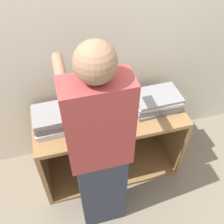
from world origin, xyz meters
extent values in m
plane|color=#756B5B|center=(0.00, 0.00, 0.00)|extent=(12.00, 12.00, 0.00)
cube|color=beige|center=(0.00, 0.65, 1.20)|extent=(8.00, 0.05, 2.40)
cube|color=olive|center=(0.00, 0.27, 0.69)|extent=(1.25, 0.54, 0.04)
cube|color=olive|center=(0.00, 0.27, 0.02)|extent=(1.25, 0.54, 0.04)
cube|color=olive|center=(-0.61, 0.27, 0.35)|extent=(0.04, 0.54, 0.64)
cube|color=olive|center=(0.61, 0.27, 0.35)|extent=(0.04, 0.54, 0.64)
cube|color=olive|center=(0.00, 0.52, 0.35)|extent=(1.18, 0.04, 0.64)
cube|color=#B7B7BC|center=(0.00, 0.27, 0.72)|extent=(0.37, 0.26, 0.02)
cube|color=gray|center=(0.00, 0.28, 0.73)|extent=(0.31, 0.14, 0.00)
cube|color=#B7B7BC|center=(0.00, 0.43, 0.85)|extent=(0.37, 0.06, 0.25)
cube|color=black|center=(0.00, 0.42, 0.86)|extent=(0.33, 0.05, 0.22)
cube|color=#B7B7BC|center=(-0.40, 0.27, 0.72)|extent=(0.38, 0.27, 0.03)
cube|color=#B7B7BC|center=(-0.41, 0.27, 0.75)|extent=(0.39, 0.27, 0.03)
cube|color=slate|center=(-0.40, 0.27, 0.77)|extent=(0.38, 0.27, 0.03)
cube|color=slate|center=(-0.41, 0.27, 0.80)|extent=(0.38, 0.27, 0.03)
cube|color=gray|center=(-0.40, 0.27, 0.83)|extent=(0.38, 0.26, 0.03)
cube|color=gray|center=(-0.41, 0.27, 0.85)|extent=(0.38, 0.26, 0.03)
cube|color=slate|center=(0.40, 0.27, 0.72)|extent=(0.38, 0.27, 0.03)
cube|color=gray|center=(0.40, 0.28, 0.75)|extent=(0.38, 0.26, 0.03)
cube|color=slate|center=(0.41, 0.27, 0.77)|extent=(0.38, 0.27, 0.03)
cube|color=#B7B7BC|center=(0.40, 0.27, 0.80)|extent=(0.38, 0.27, 0.03)
cube|color=gray|center=(0.41, 0.27, 0.83)|extent=(0.38, 0.26, 0.03)
cube|color=#2D3342|center=(-0.18, -0.17, 0.40)|extent=(0.34, 0.20, 0.80)
cube|color=#993838|center=(-0.18, -0.17, 1.12)|extent=(0.40, 0.20, 0.63)
sphere|color=#8C664C|center=(-0.18, -0.17, 1.55)|extent=(0.22, 0.22, 0.22)
cylinder|color=#8C664C|center=(-0.34, 0.09, 1.34)|extent=(0.07, 0.32, 0.07)
cylinder|color=#8C664C|center=(-0.02, 0.09, 1.34)|extent=(0.07, 0.32, 0.07)
camera|label=1|loc=(-0.37, -1.19, 2.24)|focal=42.00mm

